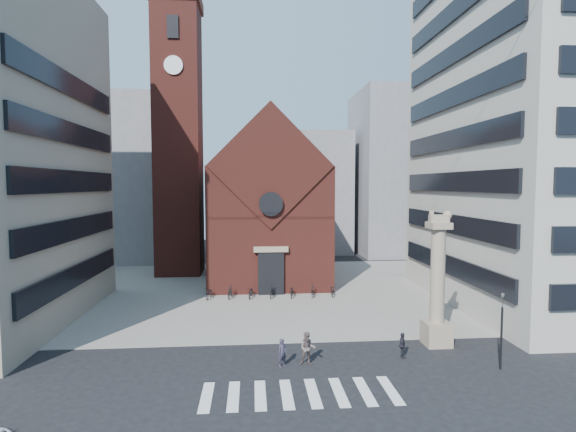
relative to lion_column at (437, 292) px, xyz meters
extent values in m
plane|color=black|center=(-10.01, -3.00, -3.46)|extent=(120.00, 120.00, 0.00)
cube|color=gray|center=(-10.01, 16.00, -3.43)|extent=(46.00, 30.00, 0.05)
cube|color=maroon|center=(-10.01, 22.00, 2.54)|extent=(12.00, 16.00, 12.00)
cube|color=brown|center=(-10.01, 22.40, 8.54)|extent=(12.00, 15.40, 12.00)
cube|color=maroon|center=(-10.01, 14.05, 8.54)|extent=(11.76, 0.50, 11.76)
cylinder|color=black|center=(-10.01, 13.60, 5.04)|extent=(2.20, 0.30, 2.20)
cube|color=black|center=(-10.01, 13.85, -1.46)|extent=(2.40, 0.30, 4.00)
cube|color=tan|center=(-10.01, 13.80, 0.84)|extent=(3.20, 0.40, 0.50)
cube|color=maroon|center=(-20.01, 25.00, 11.54)|extent=(5.00, 5.00, 30.00)
cube|color=brown|center=(-20.01, 25.00, 27.14)|extent=(5.50, 5.50, 1.20)
cylinder|color=white|center=(-20.01, 22.40, 19.54)|extent=(2.00, 0.20, 2.00)
cube|color=black|center=(-20.01, 22.40, 23.54)|extent=(1.20, 0.20, 2.40)
cube|color=#A7A397|center=(13.99, 9.00, 12.54)|extent=(18.00, 22.00, 32.00)
cube|color=gray|center=(-30.01, 37.00, 7.54)|extent=(16.00, 14.00, 22.00)
cube|color=gray|center=(-4.01, 42.00, 5.54)|extent=(14.00, 12.00, 18.00)
cube|color=gray|center=(11.99, 39.00, 8.54)|extent=(16.00, 14.00, 24.00)
cube|color=tan|center=(-0.01, 0.00, -2.71)|extent=(1.60, 1.60, 1.50)
cylinder|color=tan|center=(-0.01, 0.00, 1.04)|extent=(0.90, 0.90, 6.00)
cube|color=tan|center=(-0.01, 0.00, 4.24)|extent=(1.30, 1.30, 0.40)
cube|color=tan|center=(-0.01, 0.00, 4.64)|extent=(1.20, 0.50, 0.55)
sphere|color=tan|center=(0.54, 0.00, 4.89)|extent=(0.56, 0.56, 0.56)
cube|color=tan|center=(-0.51, 0.00, 5.04)|extent=(0.25, 0.15, 0.35)
cylinder|color=black|center=(1.99, -4.00, -1.71)|extent=(0.12, 0.12, 3.50)
imported|color=black|center=(1.99, -4.00, 0.44)|extent=(0.13, 0.16, 0.80)
imported|color=#302B3C|center=(-10.10, -2.63, -2.66)|extent=(0.69, 0.64, 1.59)
imported|color=#645350|center=(-8.64, -2.48, -2.52)|extent=(0.98, 0.79, 1.88)
imported|color=#25242B|center=(-2.92, -1.96, -2.69)|extent=(0.63, 0.97, 1.53)
imported|color=black|center=(-15.62, 12.83, -2.90)|extent=(0.95, 2.02, 1.02)
imported|color=black|center=(-13.75, 12.83, -2.84)|extent=(0.80, 1.94, 1.13)
imported|color=black|center=(-11.89, 12.83, -2.90)|extent=(0.95, 2.02, 1.02)
imported|color=black|center=(-10.02, 12.83, -2.84)|extent=(0.80, 1.94, 1.13)
imported|color=black|center=(-8.16, 12.83, -2.90)|extent=(0.95, 2.02, 1.02)
imported|color=black|center=(-6.30, 12.83, -2.84)|extent=(0.80, 1.94, 1.13)
imported|color=black|center=(-4.43, 12.83, -2.90)|extent=(0.95, 2.02, 1.02)
camera|label=1|loc=(-11.79, -27.29, 6.81)|focal=28.00mm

